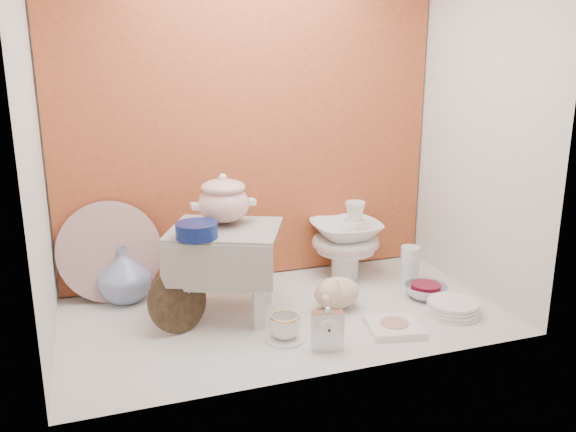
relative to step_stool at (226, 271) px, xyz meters
name	(u,v)px	position (x,y,z in m)	size (l,w,h in m)	color
ground	(285,315)	(0.22, -0.09, -0.19)	(1.80, 1.80, 0.00)	silver
niche_shell	(270,85)	(0.22, 0.09, 0.74)	(1.86, 1.03, 1.53)	#C35030
step_stool	(226,271)	(0.00, 0.00, 0.00)	(0.43, 0.37, 0.37)	silver
soup_tureen	(223,199)	(0.01, 0.05, 0.29)	(0.25, 0.25, 0.21)	white
cobalt_bowl	(197,230)	(-0.13, -0.10, 0.22)	(0.16, 0.16, 0.06)	#0B1954
floral_platter	(110,252)	(-0.44, 0.31, 0.03)	(0.45, 0.10, 0.44)	silver
blue_white_vase	(124,274)	(-0.39, 0.28, -0.06)	(0.24, 0.24, 0.25)	silver
lacquer_tray	(178,301)	(-0.22, -0.09, -0.07)	(0.25, 0.08, 0.24)	black
mantel_clock	(327,329)	(0.27, -0.43, -0.10)	(0.12, 0.04, 0.17)	silver
plush_pig	(337,292)	(0.45, -0.11, -0.11)	(0.26, 0.18, 0.15)	beige
teacup_saucer	(285,339)	(0.15, -0.30, -0.18)	(0.15, 0.15, 0.01)	white
gold_rim_teacup	(285,326)	(0.15, -0.30, -0.13)	(0.12, 0.12, 0.09)	white
lattice_dish	(394,327)	(0.59, -0.36, -0.17)	(0.20, 0.20, 0.03)	white
dinner_plate_stack	(453,308)	(0.89, -0.32, -0.16)	(0.22, 0.22, 0.06)	white
crystal_bowl	(426,291)	(0.87, -0.13, -0.16)	(0.19, 0.19, 0.06)	silver
clear_glass_vase	(410,265)	(0.89, 0.05, -0.10)	(0.09, 0.09, 0.18)	silver
porcelain_tower	(346,240)	(0.64, 0.24, 0.00)	(0.33, 0.33, 0.37)	white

